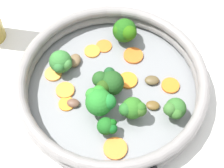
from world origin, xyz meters
name	(u,v)px	position (x,y,z in m)	size (l,w,h in m)	color
ground_plane	(112,91)	(0.00, 0.00, 0.00)	(4.00, 4.00, 0.00)	silver
skillet	(112,90)	(0.00, 0.00, 0.01)	(0.33, 0.33, 0.01)	gray
skillet_rim_wall	(112,82)	(0.00, 0.00, 0.03)	(0.35, 0.35, 0.04)	gray
skillet_rivet_right	(168,152)	(-0.12, -0.11, 0.02)	(0.01, 0.01, 0.01)	gray
carrot_slice_0	(115,148)	(-0.12, -0.02, 0.01)	(0.04, 0.04, 0.00)	orange
carrot_slice_1	(92,51)	(0.08, 0.05, 0.01)	(0.03, 0.03, 0.00)	orange
carrot_slice_2	(104,46)	(0.10, 0.03, 0.01)	(0.03, 0.03, 0.00)	orange
carrot_slice_3	(133,56)	(0.08, -0.03, 0.01)	(0.04, 0.04, 0.00)	orange
carrot_slice_4	(170,86)	(0.02, -0.11, 0.01)	(0.03, 0.03, 0.00)	orange
carrot_slice_5	(128,80)	(0.02, -0.03, 0.01)	(0.04, 0.04, 0.00)	orange
carrot_slice_6	(53,74)	(0.02, 0.11, 0.01)	(0.03, 0.03, 0.00)	#F99D40
carrot_slice_7	(66,104)	(-0.04, 0.08, 0.01)	(0.03, 0.03, 0.00)	orange
carrot_slice_8	(65,90)	(-0.02, 0.09, 0.01)	(0.03, 0.03, 0.01)	orange
broccoli_floret_0	(100,101)	(-0.05, 0.02, 0.05)	(0.05, 0.06, 0.06)	#81B46D
broccoli_floret_1	(61,62)	(0.03, 0.10, 0.04)	(0.05, 0.05, 0.05)	#6DA64E
broccoli_floret_2	(175,109)	(-0.04, -0.11, 0.04)	(0.04, 0.04, 0.04)	#5B9549
broccoli_floret_3	(133,109)	(-0.05, -0.04, 0.04)	(0.04, 0.05, 0.05)	#7A9456
broccoli_floret_4	(108,127)	(-0.09, 0.00, 0.03)	(0.03, 0.03, 0.04)	#7E9851
broccoli_floret_5	(125,31)	(0.12, -0.01, 0.04)	(0.05, 0.05, 0.05)	#608C42
broccoli_floret_6	(107,82)	(-0.01, 0.01, 0.04)	(0.05, 0.05, 0.05)	#80A765
mushroom_piece_0	(152,80)	(0.02, -0.07, 0.02)	(0.03, 0.02, 0.01)	brown
mushroom_piece_1	(153,105)	(-0.03, -0.08, 0.02)	(0.02, 0.02, 0.01)	brown
mushroom_piece_2	(75,60)	(0.05, 0.08, 0.02)	(0.03, 0.02, 0.01)	brown
mushroom_piece_3	(73,103)	(-0.04, 0.07, 0.02)	(0.02, 0.02, 0.01)	brown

